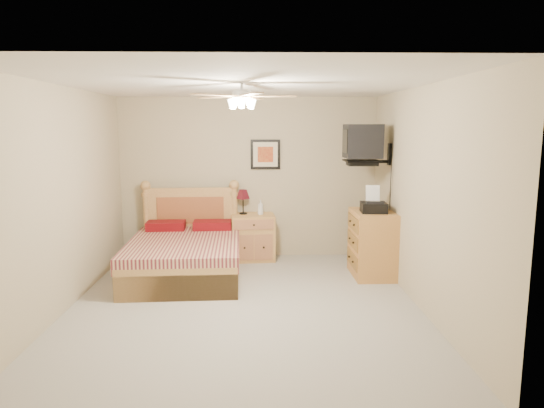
# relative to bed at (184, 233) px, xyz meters

# --- Properties ---
(floor) EXTENTS (4.50, 4.50, 0.00)m
(floor) POSITION_rel_bed_xyz_m (0.85, -1.12, -0.62)
(floor) COLOR gray
(floor) RESTS_ON ground
(ceiling) EXTENTS (4.00, 4.50, 0.04)m
(ceiling) POSITION_rel_bed_xyz_m (0.85, -1.12, 1.88)
(ceiling) COLOR white
(ceiling) RESTS_ON ground
(wall_back) EXTENTS (4.00, 0.04, 2.50)m
(wall_back) POSITION_rel_bed_xyz_m (0.85, 1.13, 0.63)
(wall_back) COLOR tan
(wall_back) RESTS_ON ground
(wall_front) EXTENTS (4.00, 0.04, 2.50)m
(wall_front) POSITION_rel_bed_xyz_m (0.85, -3.37, 0.63)
(wall_front) COLOR tan
(wall_front) RESTS_ON ground
(wall_left) EXTENTS (0.04, 4.50, 2.50)m
(wall_left) POSITION_rel_bed_xyz_m (-1.15, -1.12, 0.63)
(wall_left) COLOR tan
(wall_left) RESTS_ON ground
(wall_right) EXTENTS (0.04, 4.50, 2.50)m
(wall_right) POSITION_rel_bed_xyz_m (2.85, -1.12, 0.63)
(wall_right) COLOR tan
(wall_right) RESTS_ON ground
(bed) EXTENTS (1.54, 1.98, 1.24)m
(bed) POSITION_rel_bed_xyz_m (0.00, 0.00, 0.00)
(bed) COLOR #AE8245
(bed) RESTS_ON ground
(nightstand) EXTENTS (0.69, 0.54, 0.71)m
(nightstand) POSITION_rel_bed_xyz_m (0.92, 0.88, -0.27)
(nightstand) COLOR #AB7D44
(nightstand) RESTS_ON ground
(table_lamp) EXTENTS (0.21, 0.21, 0.38)m
(table_lamp) POSITION_rel_bed_xyz_m (0.77, 0.95, 0.28)
(table_lamp) COLOR #4F0F1B
(table_lamp) RESTS_ON nightstand
(lotion_bottle) EXTENTS (0.11, 0.11, 0.22)m
(lotion_bottle) POSITION_rel_bed_xyz_m (1.04, 0.88, 0.20)
(lotion_bottle) COLOR white
(lotion_bottle) RESTS_ON nightstand
(framed_picture) EXTENTS (0.46, 0.04, 0.46)m
(framed_picture) POSITION_rel_bed_xyz_m (1.12, 1.11, 1.00)
(framed_picture) COLOR black
(framed_picture) RESTS_ON wall_back
(dresser) EXTENTS (0.54, 0.77, 0.91)m
(dresser) POSITION_rel_bed_xyz_m (2.58, 0.01, -0.17)
(dresser) COLOR #AB7837
(dresser) RESTS_ON ground
(fax_machine) EXTENTS (0.36, 0.38, 0.36)m
(fax_machine) POSITION_rel_bed_xyz_m (2.56, -0.07, 0.46)
(fax_machine) COLOR black
(fax_machine) RESTS_ON dresser
(magazine_lower) EXTENTS (0.21, 0.26, 0.02)m
(magazine_lower) POSITION_rel_bed_xyz_m (2.58, 0.33, 0.30)
(magazine_lower) COLOR #C1B49D
(magazine_lower) RESTS_ON dresser
(magazine_upper) EXTENTS (0.30, 0.32, 0.02)m
(magazine_upper) POSITION_rel_bed_xyz_m (2.57, 0.32, 0.32)
(magazine_upper) COLOR gray
(magazine_upper) RESTS_ON magazine_lower
(wall_tv) EXTENTS (0.56, 0.46, 0.58)m
(wall_tv) POSITION_rel_bed_xyz_m (2.60, 0.22, 1.19)
(wall_tv) COLOR black
(wall_tv) RESTS_ON wall_right
(ceiling_fan) EXTENTS (1.14, 1.14, 0.28)m
(ceiling_fan) POSITION_rel_bed_xyz_m (0.85, -1.32, 1.74)
(ceiling_fan) COLOR silver
(ceiling_fan) RESTS_ON ceiling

